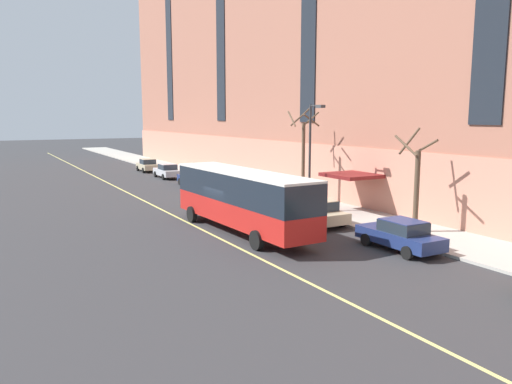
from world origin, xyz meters
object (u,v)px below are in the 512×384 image
(city_bus, at_px, (242,197))
(street_tree_far_uptown, at_px, (303,154))
(parked_car_champagne_6, at_px, (317,212))
(parked_car_navy_3, at_px, (194,178))
(street_tree_mid_block, at_px, (416,182))
(parked_car_white_4, at_px, (235,190))
(parked_car_navy_0, at_px, (400,235))
(parked_car_silver_2, at_px, (167,171))
(parked_car_champagne_5, at_px, (148,165))
(street_lamp, at_px, (312,147))

(city_bus, bearing_deg, street_tree_far_uptown, 36.18)
(parked_car_champagne_6, bearing_deg, parked_car_navy_3, 90.10)
(street_tree_mid_block, distance_m, street_tree_far_uptown, 11.15)
(city_bus, bearing_deg, street_tree_mid_block, -30.75)
(parked_car_white_4, relative_size, street_tree_mid_block, 0.79)
(parked_car_champagne_6, bearing_deg, parked_car_navy_0, -89.93)
(parked_car_champagne_6, bearing_deg, street_tree_far_uptown, 62.59)
(parked_car_silver_2, xyz_separation_m, parked_car_champagne_5, (0.06, 7.29, -0.00))
(city_bus, height_order, parked_car_white_4, city_bus)
(parked_car_navy_0, distance_m, street_tree_mid_block, 4.53)
(street_lamp, bearing_deg, parked_car_silver_2, 94.66)
(parked_car_silver_2, height_order, street_tree_far_uptown, street_tree_far_uptown)
(parked_car_champagne_6, height_order, street_tree_mid_block, street_tree_mid_block)
(parked_car_silver_2, xyz_separation_m, street_tree_mid_block, (3.53, -31.71, 2.18))
(parked_car_silver_2, distance_m, parked_car_navy_3, 7.21)
(parked_car_white_4, bearing_deg, street_lamp, -76.37)
(parked_car_navy_0, xyz_separation_m, parked_car_silver_2, (-0.23, 33.93, -0.00))
(city_bus, bearing_deg, parked_car_navy_3, 75.55)
(parked_car_navy_3, xyz_separation_m, parked_car_champagne_5, (-0.13, 14.50, -0.00))
(parked_car_silver_2, relative_size, street_tree_mid_block, 0.80)
(parked_car_white_4, bearing_deg, city_bus, -114.86)
(street_tree_mid_block, bearing_deg, street_lamp, 101.44)
(street_lamp, bearing_deg, parked_car_champagne_6, -119.30)
(parked_car_white_4, bearing_deg, parked_car_silver_2, 90.23)
(city_bus, height_order, parked_car_silver_2, city_bus)
(parked_car_navy_0, height_order, parked_car_silver_2, same)
(parked_car_navy_3, distance_m, street_tree_far_uptown, 14.14)
(parked_car_champagne_6, xyz_separation_m, street_tree_far_uptown, (3.33, 6.41, 3.03))
(parked_car_champagne_5, xyz_separation_m, parked_car_champagne_6, (0.16, -34.30, 0.00))
(parked_car_white_4, xyz_separation_m, parked_car_champagne_6, (0.16, -10.86, 0.00))
(parked_car_champagne_5, xyz_separation_m, street_tree_mid_block, (3.46, -39.01, 2.18))
(street_tree_mid_block, height_order, street_lamp, street_lamp)
(parked_car_white_4, bearing_deg, street_tree_mid_block, -77.46)
(parked_car_navy_0, distance_m, parked_car_navy_3, 26.73)
(parked_car_navy_0, relative_size, street_tree_far_uptown, 0.65)
(parked_car_navy_3, xyz_separation_m, street_tree_mid_block, (3.33, -24.51, 2.18))
(parked_car_navy_3, relative_size, street_lamp, 0.64)
(parked_car_champagne_6, bearing_deg, street_lamp, 60.70)
(street_tree_mid_block, bearing_deg, parked_car_white_4, 102.54)
(city_bus, distance_m, parked_car_champagne_5, 34.40)
(street_tree_far_uptown, xyz_separation_m, street_lamp, (-1.60, -3.34, 0.74))
(parked_car_navy_0, height_order, street_lamp, street_lamp)
(street_tree_far_uptown, bearing_deg, city_bus, -143.82)
(street_lamp, bearing_deg, street_tree_far_uptown, 64.39)
(parked_car_navy_3, bearing_deg, parked_car_champagne_5, 90.51)
(parked_car_champagne_5, bearing_deg, street_lamp, -86.54)
(city_bus, distance_m, parked_car_white_4, 11.74)
(parked_car_white_4, bearing_deg, street_tree_far_uptown, -51.91)
(parked_car_navy_0, bearing_deg, parked_car_white_4, 90.55)
(parked_car_champagne_5, height_order, parked_car_champagne_6, same)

